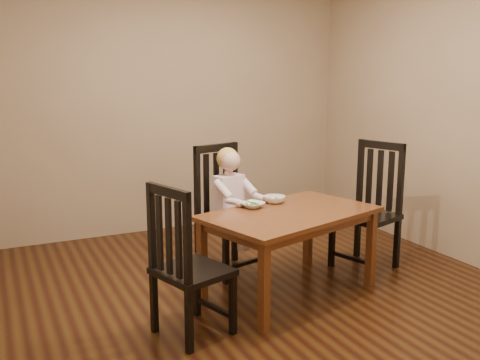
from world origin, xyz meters
name	(u,v)px	position (x,y,z in m)	size (l,w,h in m)	color
room	(261,124)	(0.00, 0.00, 1.35)	(4.01, 4.01, 2.71)	#3E240D
dining_table	(290,221)	(0.17, -0.17, 0.60)	(1.52, 1.15, 0.67)	#522B13
chair_child	(226,212)	(-0.07, 0.51, 0.54)	(0.58, 0.57, 1.12)	black
chair_left	(186,265)	(-0.81, -0.49, 0.50)	(0.54, 0.56, 1.04)	black
chair_right	(370,208)	(1.13, 0.05, 0.54)	(0.59, 0.61, 1.13)	black
toddler	(230,197)	(-0.06, 0.46, 0.68)	(0.33, 0.41, 0.57)	white
bowl_peas	(253,205)	(-0.04, 0.06, 0.70)	(0.18, 0.18, 0.04)	white
bowl_veg	(274,199)	(0.19, 0.13, 0.70)	(0.18, 0.18, 0.06)	white
fork	(251,204)	(-0.07, 0.03, 0.72)	(0.09, 0.11, 0.05)	silver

